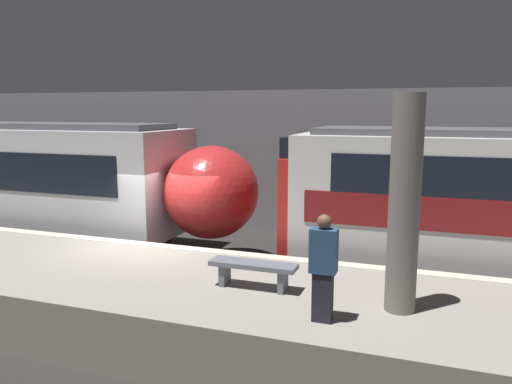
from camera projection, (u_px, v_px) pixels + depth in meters
The scene contains 6 objects.
ground_plane at pixel (152, 286), 11.54m from camera, with size 120.00×120.00×0.00m, color #282623.
platform at pixel (102, 292), 9.75m from camera, with size 40.00×3.67×1.06m.
station_rear_barrier at pixel (245, 161), 16.84m from camera, with size 50.00×0.15×4.67m.
support_pillar_near at pixel (404, 205), 7.30m from camera, with size 0.46×0.46×3.24m.
person_waiting at pixel (323, 266), 7.04m from camera, with size 0.38×0.24×1.56m.
platform_bench at pixel (253, 269), 8.44m from camera, with size 1.50×0.40×0.45m.
Camera 1 is at (5.95, -9.59, 4.05)m, focal length 35.00 mm.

